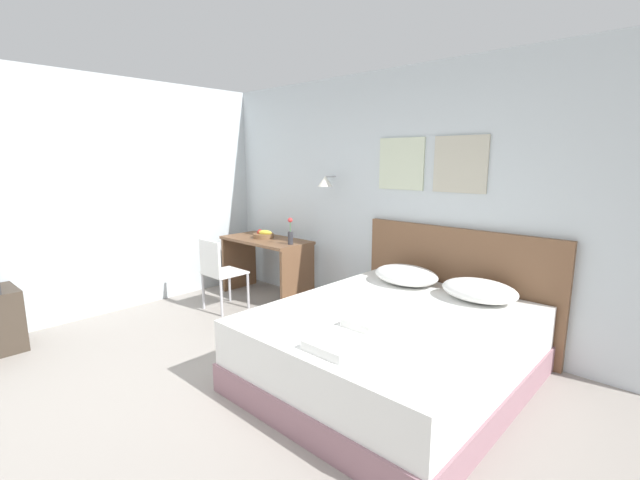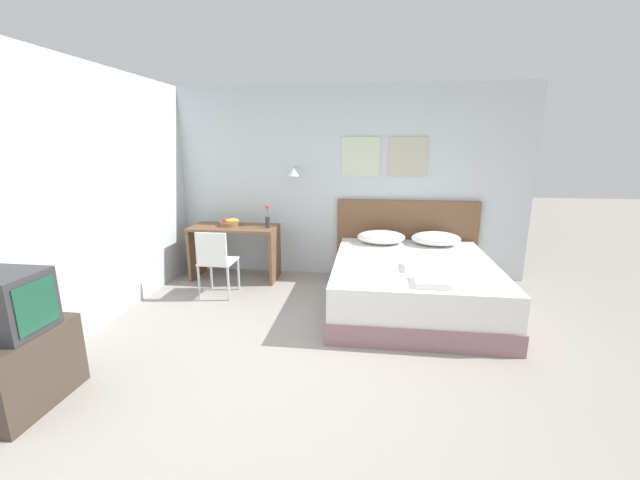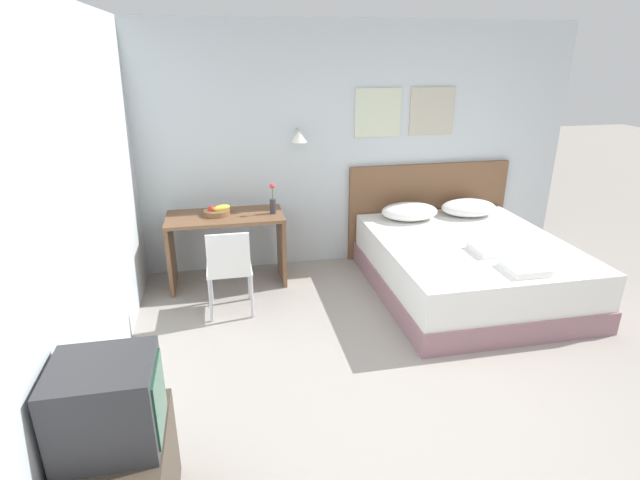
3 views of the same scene
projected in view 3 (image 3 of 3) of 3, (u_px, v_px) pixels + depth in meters
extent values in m
plane|color=gray|center=(437.00, 404.00, 3.53)|extent=(24.00, 24.00, 0.00)
cube|color=silver|center=(345.00, 148.00, 5.54)|extent=(5.29, 0.06, 2.65)
cube|color=beige|center=(378.00, 113.00, 5.44)|extent=(0.52, 0.02, 0.52)
cube|color=#B7B29E|center=(432.00, 111.00, 5.56)|extent=(0.52, 0.02, 0.52)
cylinder|color=#B2B2B7|center=(298.00, 130.00, 5.26)|extent=(0.02, 0.16, 0.02)
cone|color=white|center=(299.00, 136.00, 5.20)|extent=(0.17, 0.17, 0.12)
cube|color=silver|center=(45.00, 268.00, 2.49)|extent=(0.06, 5.69, 2.65)
cube|color=gray|center=(466.00, 282.00, 5.13)|extent=(1.82, 2.10, 0.22)
cube|color=white|center=(469.00, 256.00, 5.02)|extent=(1.79, 2.06, 0.35)
cube|color=brown|center=(428.00, 210.00, 5.95)|extent=(1.94, 0.06, 1.11)
ellipsoid|color=white|center=(410.00, 211.00, 5.56)|extent=(0.63, 0.47, 0.17)
ellipsoid|color=white|center=(469.00, 208.00, 5.70)|extent=(0.63, 0.47, 0.17)
cube|color=white|center=(487.00, 249.00, 4.66)|extent=(0.26, 0.32, 0.06)
cube|color=white|center=(524.00, 268.00, 4.27)|extent=(0.32, 0.34, 0.06)
cube|color=brown|center=(225.00, 217.00, 5.12)|extent=(1.19, 0.58, 0.03)
cube|color=brown|center=(171.00, 255.00, 5.15)|extent=(0.04, 0.53, 0.72)
cube|color=brown|center=(281.00, 247.00, 5.36)|extent=(0.04, 0.53, 0.72)
cube|color=white|center=(229.00, 268.00, 4.65)|extent=(0.41, 0.41, 0.02)
cube|color=white|center=(228.00, 255.00, 4.40)|extent=(0.38, 0.03, 0.40)
cylinder|color=#B7B7BC|center=(211.00, 283.00, 4.86)|extent=(0.03, 0.03, 0.43)
cylinder|color=#B7B7BC|center=(249.00, 280.00, 4.93)|extent=(0.03, 0.03, 0.43)
cylinder|color=#B7B7BC|center=(211.00, 301.00, 4.52)|extent=(0.03, 0.03, 0.43)
cylinder|color=#B7B7BC|center=(252.00, 297.00, 4.59)|extent=(0.03, 0.03, 0.43)
cylinder|color=brown|center=(217.00, 212.00, 5.11)|extent=(0.26, 0.26, 0.05)
ellipsoid|color=yellow|center=(222.00, 208.00, 5.10)|extent=(0.19, 0.13, 0.07)
sphere|color=red|center=(212.00, 209.00, 5.07)|extent=(0.07, 0.07, 0.07)
cylinder|color=#333338|center=(273.00, 206.00, 5.15)|extent=(0.06, 0.06, 0.15)
cylinder|color=#3D7538|center=(272.00, 193.00, 5.09)|extent=(0.01, 0.01, 0.14)
sphere|color=#DB3838|center=(272.00, 186.00, 5.07)|extent=(0.06, 0.06, 0.06)
cube|color=#2D2D30|center=(107.00, 404.00, 2.33)|extent=(0.47, 0.42, 0.44)
cube|color=#194733|center=(160.00, 398.00, 2.37)|extent=(0.01, 0.34, 0.34)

